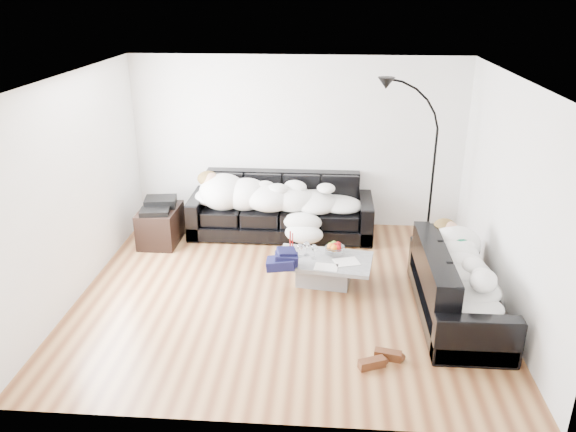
# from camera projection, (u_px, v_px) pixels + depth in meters

# --- Properties ---
(ground) EXTENTS (5.00, 5.00, 0.00)m
(ground) POSITION_uv_depth(u_px,v_px,m) (286.00, 293.00, 6.91)
(ground) COLOR brown
(ground) RESTS_ON ground
(wall_back) EXTENTS (5.00, 0.02, 2.60)m
(wall_back) POSITION_uv_depth(u_px,v_px,m) (298.00, 143.00, 8.50)
(wall_back) COLOR silver
(wall_back) RESTS_ON ground
(wall_left) EXTENTS (0.02, 4.50, 2.60)m
(wall_left) POSITION_uv_depth(u_px,v_px,m) (74.00, 188.00, 6.59)
(wall_left) COLOR silver
(wall_left) RESTS_ON ground
(wall_right) EXTENTS (0.02, 4.50, 2.60)m
(wall_right) POSITION_uv_depth(u_px,v_px,m) (509.00, 199.00, 6.25)
(wall_right) COLOR silver
(wall_right) RESTS_ON ground
(ceiling) EXTENTS (5.00, 5.00, 0.00)m
(ceiling) POSITION_uv_depth(u_px,v_px,m) (286.00, 78.00, 5.93)
(ceiling) COLOR white
(ceiling) RESTS_ON ground
(sofa_back) EXTENTS (2.72, 0.94, 0.89)m
(sofa_back) POSITION_uv_depth(u_px,v_px,m) (281.00, 206.00, 8.42)
(sofa_back) COLOR black
(sofa_back) RESTS_ON ground
(sofa_right) EXTENTS (0.85, 1.99, 0.81)m
(sofa_right) POSITION_uv_depth(u_px,v_px,m) (459.00, 284.00, 6.30)
(sofa_right) COLOR black
(sofa_right) RESTS_ON ground
(sleeper_back) EXTENTS (2.30, 0.80, 0.46)m
(sleeper_back) POSITION_uv_depth(u_px,v_px,m) (281.00, 194.00, 8.29)
(sleeper_back) COLOR silver
(sleeper_back) RESTS_ON sofa_back
(sleeper_right) EXTENTS (0.72, 1.71, 0.42)m
(sleeper_right) POSITION_uv_depth(u_px,v_px,m) (462.00, 266.00, 6.21)
(sleeper_right) COLOR silver
(sleeper_right) RESTS_ON sofa_right
(teal_cushion) EXTENTS (0.42, 0.38, 0.20)m
(teal_cushion) POSITION_uv_depth(u_px,v_px,m) (447.00, 235.00, 6.75)
(teal_cushion) COLOR #0E6540
(teal_cushion) RESTS_ON sofa_right
(coffee_table) EXTENTS (1.27, 0.85, 0.34)m
(coffee_table) POSITION_uv_depth(u_px,v_px,m) (324.00, 271.00, 7.07)
(coffee_table) COLOR #939699
(coffee_table) RESTS_ON ground
(fruit_bowl) EXTENTS (0.27, 0.27, 0.15)m
(fruit_bowl) POSITION_uv_depth(u_px,v_px,m) (335.00, 248.00, 7.12)
(fruit_bowl) COLOR white
(fruit_bowl) RESTS_ON coffee_table
(wine_glass_a) EXTENTS (0.09, 0.09, 0.19)m
(wine_glass_a) POSITION_uv_depth(u_px,v_px,m) (307.00, 248.00, 7.07)
(wine_glass_a) COLOR white
(wine_glass_a) RESTS_ON coffee_table
(wine_glass_b) EXTENTS (0.08, 0.08, 0.18)m
(wine_glass_b) POSITION_uv_depth(u_px,v_px,m) (300.00, 250.00, 7.03)
(wine_glass_b) COLOR white
(wine_glass_b) RESTS_ON coffee_table
(wine_glass_c) EXTENTS (0.10, 0.10, 0.19)m
(wine_glass_c) POSITION_uv_depth(u_px,v_px,m) (314.00, 252.00, 6.98)
(wine_glass_c) COLOR white
(wine_glass_c) RESTS_ON coffee_table
(candle_left) EXTENTS (0.06, 0.06, 0.27)m
(candle_left) POSITION_uv_depth(u_px,v_px,m) (290.00, 241.00, 7.18)
(candle_left) COLOR maroon
(candle_left) RESTS_ON coffee_table
(candle_right) EXTENTS (0.05, 0.05, 0.21)m
(candle_right) POSITION_uv_depth(u_px,v_px,m) (293.00, 241.00, 7.24)
(candle_right) COLOR maroon
(candle_right) RESTS_ON coffee_table
(newspaper_a) EXTENTS (0.36, 0.31, 0.01)m
(newspaper_a) POSITION_uv_depth(u_px,v_px,m) (346.00, 262.00, 6.92)
(newspaper_a) COLOR silver
(newspaper_a) RESTS_ON coffee_table
(newspaper_b) EXTENTS (0.30, 0.24, 0.01)m
(newspaper_b) POSITION_uv_depth(u_px,v_px,m) (326.00, 267.00, 6.79)
(newspaper_b) COLOR silver
(newspaper_b) RESTS_ON coffee_table
(navy_jacket) EXTENTS (0.41, 0.36, 0.18)m
(navy_jacket) POSITION_uv_depth(u_px,v_px,m) (284.00, 255.00, 6.72)
(navy_jacket) COLOR black
(navy_jacket) RESTS_ON coffee_table
(shoes) EXTENTS (0.51, 0.41, 0.10)m
(shoes) POSITION_uv_depth(u_px,v_px,m) (380.00, 359.00, 5.59)
(shoes) COLOR #472311
(shoes) RESTS_ON ground
(av_cabinet) EXTENTS (0.54, 0.77, 0.53)m
(av_cabinet) POSITION_uv_depth(u_px,v_px,m) (161.00, 225.00, 8.20)
(av_cabinet) COLOR black
(av_cabinet) RESTS_ON ground
(stereo) EXTENTS (0.49, 0.40, 0.13)m
(stereo) POSITION_uv_depth(u_px,v_px,m) (159.00, 204.00, 8.08)
(stereo) COLOR black
(stereo) RESTS_ON av_cabinet
(floor_lamp) EXTENTS (0.82, 0.47, 2.11)m
(floor_lamp) POSITION_uv_depth(u_px,v_px,m) (433.00, 176.00, 7.80)
(floor_lamp) COLOR black
(floor_lamp) RESTS_ON ground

